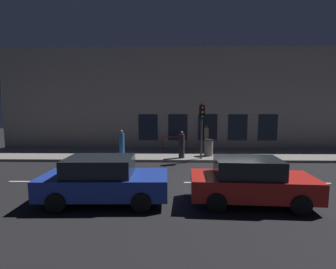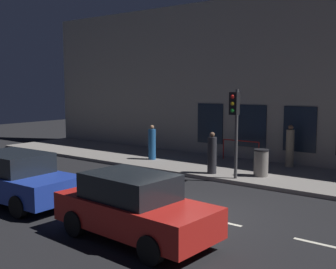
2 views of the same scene
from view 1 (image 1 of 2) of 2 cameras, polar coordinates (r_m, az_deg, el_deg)
name	(u,v)px [view 1 (image 1 of 2)]	position (r m, az deg, el deg)	size (l,w,h in m)	color
ground_plane	(234,183)	(11.40, 15.00, -10.70)	(60.00, 60.00, 0.00)	black
sidewalk	(212,154)	(17.35, 10.06, -4.51)	(4.50, 32.00, 0.15)	gray
building_facade	(208,100)	(19.58, 9.11, 7.98)	(0.65, 32.00, 7.82)	gray
lane_centre_line	(257,183)	(11.68, 19.85, -10.43)	(0.12, 27.20, 0.01)	beige
traffic_light	(202,120)	(14.98, 7.81, 3.41)	(0.47, 0.32, 3.38)	#424244
parked_car_0	(250,181)	(8.98, 18.49, -10.20)	(2.01, 4.19, 1.58)	red
parked_car_1	(104,180)	(8.98, -14.58, -10.05)	(2.05, 4.36, 1.58)	#1E389E
pedestrian_0	(182,146)	(15.41, 3.16, -2.59)	(0.49, 0.49, 1.67)	#232328
pedestrian_1	(206,138)	(18.75, 8.83, -0.81)	(0.49, 0.49, 1.83)	gray
pedestrian_2	(122,143)	(16.76, -10.64, -2.00)	(0.50, 0.50, 1.65)	#1E5189
trash_bin	(209,148)	(16.32, 9.35, -3.01)	(0.59, 0.59, 1.06)	slate
red_railing	(175,140)	(18.58, 1.59, -1.25)	(0.05, 1.89, 0.97)	red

